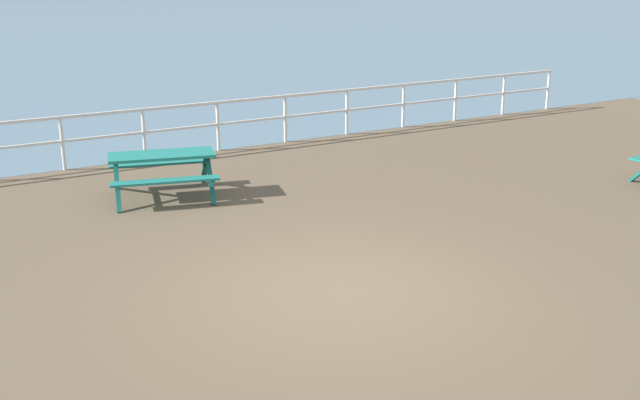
{
  "coord_description": "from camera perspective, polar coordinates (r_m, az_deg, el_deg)",
  "views": [
    {
      "loc": [
        -4.74,
        -7.67,
        3.98
      ],
      "look_at": [
        0.42,
        1.23,
        0.8
      ],
      "focal_mm": 43.72,
      "sensor_mm": 36.0,
      "label": 1
    }
  ],
  "objects": [
    {
      "name": "ground_plane",
      "position": [
        9.89,
        1.49,
        -7.19
      ],
      "size": [
        30.0,
        24.0,
        0.2
      ],
      "primitive_type": "cube",
      "color": "brown"
    },
    {
      "name": "picnic_table_near_left",
      "position": [
        13.79,
        -11.49,
        2.58
      ],
      "size": [
        2.12,
        1.91,
        0.8
      ],
      "rotation": [
        0.0,
        0.0,
        -0.26
      ],
      "color": "#1E7A70",
      "rests_on": "ground"
    },
    {
      "name": "seaward_railing",
      "position": [
        16.45,
        -12.81,
        5.39
      ],
      "size": [
        23.07,
        0.07,
        1.08
      ],
      "color": "white",
      "rests_on": "ground"
    }
  ]
}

